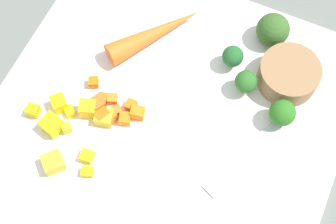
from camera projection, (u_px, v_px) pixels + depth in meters
ground_plane at (168, 119)px, 0.61m from camera, size 4.00×4.00×0.00m
cutting_board at (168, 117)px, 0.61m from camera, size 0.41×0.40×0.01m
prep_bowl at (289, 75)px, 0.60m from camera, size 0.07×0.07×0.03m
chef_knife at (173, 223)px, 0.54m from camera, size 0.13×0.27×0.02m
whole_carrot at (156, 33)px, 0.63m from camera, size 0.10×0.13×0.03m
carrot_dice_0 at (101, 114)px, 0.59m from camera, size 0.02×0.02×0.01m
carrot_dice_1 at (131, 105)px, 0.60m from camera, size 0.01×0.01×0.01m
carrot_dice_2 at (103, 98)px, 0.60m from camera, size 0.01×0.01×0.01m
carrot_dice_3 at (112, 99)px, 0.60m from camera, size 0.02×0.02×0.01m
carrot_dice_4 at (138, 113)px, 0.59m from camera, size 0.02×0.02×0.02m
carrot_dice_5 at (117, 110)px, 0.60m from camera, size 0.02×0.02×0.01m
carrot_dice_6 at (125, 119)px, 0.59m from camera, size 0.02×0.02×0.01m
carrot_dice_7 at (92, 85)px, 0.61m from camera, size 0.02×0.02×0.01m
carrot_dice_8 at (97, 105)px, 0.60m from camera, size 0.02×0.02×0.02m
carrot_dice_9 at (110, 118)px, 0.59m from camera, size 0.02×0.02×0.01m
pepper_dice_0 at (87, 156)px, 0.57m from camera, size 0.02×0.02×0.01m
pepper_dice_1 at (70, 111)px, 0.60m from camera, size 0.02×0.02×0.01m
pepper_dice_2 at (33, 111)px, 0.59m from camera, size 0.02×0.01×0.01m
pepper_dice_3 at (104, 117)px, 0.59m from camera, size 0.02×0.02×0.01m
pepper_dice_4 at (59, 103)px, 0.60m from camera, size 0.02×0.02×0.02m
pepper_dice_5 at (67, 128)px, 0.59m from camera, size 0.01×0.01×0.01m
pepper_dice_6 at (53, 163)px, 0.57m from camera, size 0.03×0.03×0.02m
pepper_dice_7 at (88, 109)px, 0.59m from camera, size 0.02×0.02×0.02m
pepper_dice_8 at (52, 125)px, 0.58m from camera, size 0.03×0.03×0.02m
pepper_dice_9 at (87, 172)px, 0.57m from camera, size 0.02×0.01×0.01m
broccoli_floret_0 at (246, 82)px, 0.60m from camera, size 0.03×0.03×0.03m
broccoli_floret_1 at (273, 30)px, 0.62m from camera, size 0.04×0.04×0.04m
broccoli_floret_2 at (282, 113)px, 0.58m from camera, size 0.03×0.03×0.04m
broccoli_floret_3 at (233, 57)px, 0.61m from camera, size 0.03×0.03×0.03m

